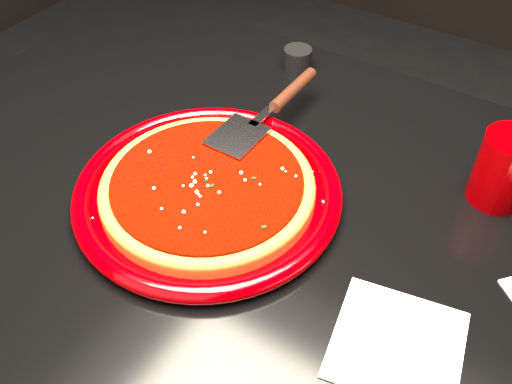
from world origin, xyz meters
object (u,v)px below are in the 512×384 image
at_px(plate, 208,192).
at_px(ramekin, 298,59).
at_px(cup, 504,169).
at_px(table, 266,339).
at_px(pizza_server, 269,110).

xyz_separation_m(plate, ramekin, (-0.06, 0.36, 0.01)).
xyz_separation_m(plate, cup, (0.34, 0.22, 0.04)).
xyz_separation_m(table, ramekin, (-0.13, 0.31, 0.39)).
height_order(cup, ramekin, cup).
height_order(table, plate, plate).
distance_m(pizza_server, ramekin, 0.20).
xyz_separation_m(table, plate, (-0.07, -0.05, 0.39)).
relative_size(pizza_server, ramekin, 5.66).
xyz_separation_m(table, pizza_server, (-0.08, 0.12, 0.42)).
relative_size(table, pizza_server, 4.19).
xyz_separation_m(pizza_server, cup, (0.34, 0.05, 0.01)).
distance_m(pizza_server, cup, 0.35).
bearing_deg(cup, plate, -146.86).
height_order(table, pizza_server, pizza_server).
distance_m(table, cup, 0.53).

